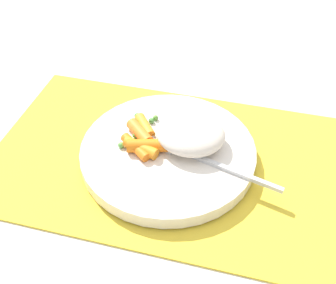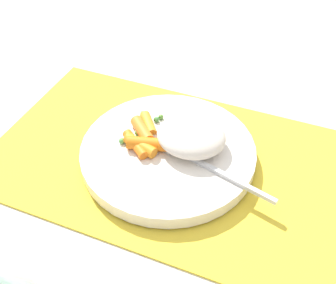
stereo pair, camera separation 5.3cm
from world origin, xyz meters
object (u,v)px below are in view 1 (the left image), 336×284
Objects in this scene: fork at (196,157)px; plate at (168,152)px; rice_mound at (191,134)px; carrot_portion at (142,140)px.

plate is at bearing -14.97° from fork.
rice_mound is at bearing -151.70° from plate.
fork is (-0.01, 0.03, -0.02)m from rice_mound.
carrot_portion is at bearing 15.99° from rice_mound.
carrot_portion is 0.08m from fork.
plate is 2.78× the size of carrot_portion.
fork is (-0.08, 0.01, -0.01)m from carrot_portion.
plate is 2.55× the size of rice_mound.
plate is 0.04m from fork.
rice_mound is 0.07m from carrot_portion.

